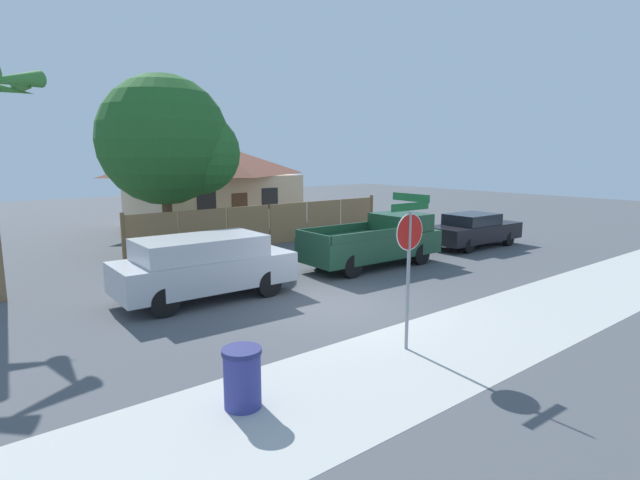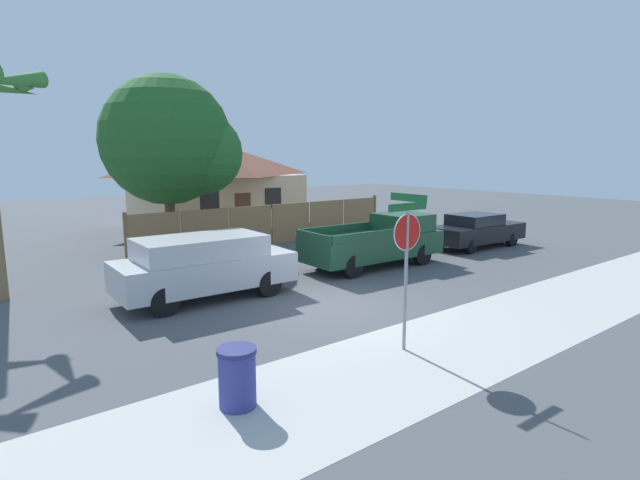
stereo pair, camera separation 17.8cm
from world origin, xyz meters
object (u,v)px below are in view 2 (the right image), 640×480
object	(u,v)px
parked_sedan	(476,230)
house	(216,183)
oak_tree	(174,143)
red_suv	(204,265)
orange_pickup	(378,241)
trash_bin	(237,377)
stop_sign	(407,245)

from	to	relation	value
parked_sedan	house	bearing A→B (deg)	115.44
oak_tree	red_suv	xyz separation A→B (m)	(-2.22, -7.22, -3.43)
red_suv	house	bearing A→B (deg)	63.65
oak_tree	orange_pickup	bearing A→B (deg)	-58.49
trash_bin	orange_pickup	bearing A→B (deg)	33.59
house	stop_sign	bearing A→B (deg)	-105.68
orange_pickup	stop_sign	distance (m)	7.91
orange_pickup	trash_bin	xyz separation A→B (m)	(-8.90, -5.91, -0.40)
house	oak_tree	bearing A→B (deg)	-129.10
oak_tree	parked_sedan	world-z (taller)	oak_tree
house	orange_pickup	size ratio (longest dim) A/B	1.66
oak_tree	stop_sign	bearing A→B (deg)	-92.83
orange_pickup	parked_sedan	world-z (taller)	orange_pickup
stop_sign	oak_tree	bearing A→B (deg)	88.54
orange_pickup	red_suv	bearing A→B (deg)	-178.44
oak_tree	red_suv	bearing A→B (deg)	-107.12
red_suv	parked_sedan	size ratio (longest dim) A/B	1.05
oak_tree	parked_sedan	xyz separation A→B (m)	(10.36, -7.22, -3.65)
red_suv	trash_bin	world-z (taller)	red_suv
oak_tree	red_suv	world-z (taller)	oak_tree
house	red_suv	xyz separation A→B (m)	(-6.87, -12.94, -1.43)
house	trash_bin	xyz separation A→B (m)	(-9.12, -18.86, -1.90)
parked_sedan	red_suv	bearing A→B (deg)	-178.38
parked_sedan	stop_sign	size ratio (longest dim) A/B	1.46
trash_bin	red_suv	bearing A→B (deg)	69.20
house	orange_pickup	distance (m)	13.04
parked_sedan	trash_bin	world-z (taller)	parked_sedan
stop_sign	trash_bin	size ratio (longest dim) A/B	3.29
house	parked_sedan	distance (m)	14.24
red_suv	parked_sedan	xyz separation A→B (m)	(12.59, 0.00, -0.21)
oak_tree	orange_pickup	world-z (taller)	oak_tree
red_suv	trash_bin	distance (m)	6.35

